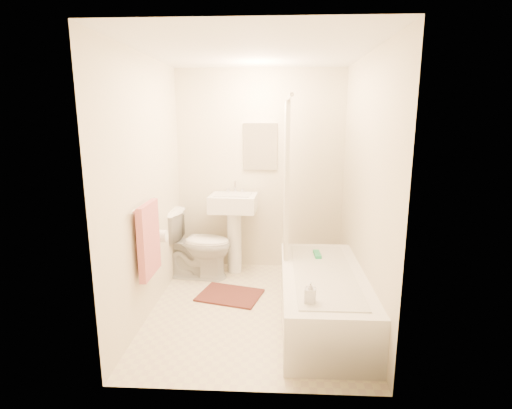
# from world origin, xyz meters

# --- Properties ---
(floor) EXTENTS (2.40, 2.40, 0.00)m
(floor) POSITION_xyz_m (0.00, 0.00, 0.00)
(floor) COLOR beige
(floor) RESTS_ON ground
(ceiling) EXTENTS (2.40, 2.40, 0.00)m
(ceiling) POSITION_xyz_m (0.00, 0.00, 2.40)
(ceiling) COLOR white
(ceiling) RESTS_ON ground
(wall_back) EXTENTS (2.00, 0.02, 2.40)m
(wall_back) POSITION_xyz_m (0.00, 1.20, 1.20)
(wall_back) COLOR beige
(wall_back) RESTS_ON ground
(wall_left) EXTENTS (0.02, 2.40, 2.40)m
(wall_left) POSITION_xyz_m (-1.00, 0.00, 1.20)
(wall_left) COLOR beige
(wall_left) RESTS_ON ground
(wall_right) EXTENTS (0.02, 2.40, 2.40)m
(wall_right) POSITION_xyz_m (1.00, 0.00, 1.20)
(wall_right) COLOR beige
(wall_right) RESTS_ON ground
(mirror) EXTENTS (0.40, 0.03, 0.55)m
(mirror) POSITION_xyz_m (0.00, 1.18, 1.50)
(mirror) COLOR white
(mirror) RESTS_ON wall_back
(curtain_rod) EXTENTS (0.03, 1.70, 0.03)m
(curtain_rod) POSITION_xyz_m (0.30, 0.10, 2.00)
(curtain_rod) COLOR silver
(curtain_rod) RESTS_ON wall_back
(shower_curtain) EXTENTS (0.04, 0.80, 1.55)m
(shower_curtain) POSITION_xyz_m (0.30, 0.50, 1.22)
(shower_curtain) COLOR silver
(shower_curtain) RESTS_ON curtain_rod
(towel_bar) EXTENTS (0.02, 0.60, 0.02)m
(towel_bar) POSITION_xyz_m (-0.96, -0.25, 1.10)
(towel_bar) COLOR silver
(towel_bar) RESTS_ON wall_left
(towel) EXTENTS (0.06, 0.45, 0.66)m
(towel) POSITION_xyz_m (-0.93, -0.25, 0.78)
(towel) COLOR #CC7266
(towel) RESTS_ON towel_bar
(toilet_paper) EXTENTS (0.11, 0.12, 0.12)m
(toilet_paper) POSITION_xyz_m (-0.93, 0.12, 0.70)
(toilet_paper) COLOR white
(toilet_paper) RESTS_ON wall_left
(toilet) EXTENTS (0.85, 0.55, 0.79)m
(toilet) POSITION_xyz_m (-0.71, 0.80, 0.39)
(toilet) COLOR silver
(toilet) RESTS_ON floor
(sink) EXTENTS (0.56, 0.46, 1.05)m
(sink) POSITION_xyz_m (-0.30, 0.95, 0.52)
(sink) COLOR white
(sink) RESTS_ON floor
(bathtub) EXTENTS (0.73, 1.68, 0.47)m
(bathtub) POSITION_xyz_m (0.63, -0.20, 0.24)
(bathtub) COLOR white
(bathtub) RESTS_ON floor
(bath_mat) EXTENTS (0.73, 0.62, 0.02)m
(bath_mat) POSITION_xyz_m (-0.28, 0.28, 0.01)
(bath_mat) COLOR #53211C
(bath_mat) RESTS_ON floor
(soap_bottle) EXTENTS (0.09, 0.10, 0.18)m
(soap_bottle) POSITION_xyz_m (0.46, -0.80, 0.56)
(soap_bottle) COLOR white
(soap_bottle) RESTS_ON bathtub
(scrub_brush) EXTENTS (0.07, 0.21, 0.04)m
(scrub_brush) POSITION_xyz_m (0.62, 0.24, 0.49)
(scrub_brush) COLOR #29A662
(scrub_brush) RESTS_ON bathtub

